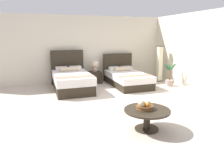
{
  "coord_description": "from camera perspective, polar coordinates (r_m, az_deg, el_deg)",
  "views": [
    {
      "loc": [
        -2.1,
        -5.49,
        1.91
      ],
      "look_at": [
        -0.03,
        0.56,
        0.76
      ],
      "focal_mm": 34.21,
      "sensor_mm": 36.0,
      "label": 1
    }
  ],
  "objects": [
    {
      "name": "ground_plane",
      "position": [
        6.18,
        1.92,
        -7.91
      ],
      "size": [
        9.78,
        10.02,
        0.02
      ],
      "primitive_type": "cube",
      "color": "beige"
    },
    {
      "name": "wall_back",
      "position": [
        8.97,
        -5.38,
        6.57
      ],
      "size": [
        9.78,
        0.12,
        2.7
      ],
      "primitive_type": "cube",
      "color": "beige",
      "rests_on": "ground"
    },
    {
      "name": "wall_side_right",
      "position": [
        7.87,
        22.49,
        5.34
      ],
      "size": [
        0.12,
        5.62,
        2.7
      ],
      "primitive_type": "cube",
      "color": "beige",
      "rests_on": "ground"
    },
    {
      "name": "bed_near_window",
      "position": [
        7.67,
        -10.72,
        -1.81
      ],
      "size": [
        1.27,
        2.17,
        1.34
      ],
      "color": "#2C2419",
      "rests_on": "ground"
    },
    {
      "name": "bed_near_corner",
      "position": [
        8.25,
        3.98,
        -1.21
      ],
      "size": [
        1.28,
        2.19,
        1.15
      ],
      "color": "#2C2419",
      "rests_on": "ground"
    },
    {
      "name": "nightstand",
      "position": [
        8.67,
        -4.53,
        -1.04
      ],
      "size": [
        0.47,
        0.48,
        0.45
      ],
      "color": "#2C2419",
      "rests_on": "ground"
    },
    {
      "name": "table_lamp",
      "position": [
        8.6,
        -4.61,
        2.17
      ],
      "size": [
        0.29,
        0.29,
        0.43
      ],
      "color": "tan",
      "rests_on": "nightstand"
    },
    {
      "name": "coffee_table",
      "position": [
        4.48,
        9.35,
        -10.72
      ],
      "size": [
        0.94,
        0.94,
        0.43
      ],
      "color": "#2C2419",
      "rests_on": "ground"
    },
    {
      "name": "fruit_bowl",
      "position": [
        4.42,
        8.59,
        -8.57
      ],
      "size": [
        0.37,
        0.37,
        0.2
      ],
      "color": "brown",
      "rests_on": "coffee_table"
    },
    {
      "name": "loose_apple",
      "position": [
        4.69,
        9.78,
        -7.84
      ],
      "size": [
        0.08,
        0.08,
        0.08
      ],
      "color": "#B83721",
      "rests_on": "coffee_table"
    },
    {
      "name": "floor_lamp_corner",
      "position": [
        9.13,
        12.6,
        2.57
      ],
      "size": [
        0.23,
        0.23,
        1.48
      ],
      "color": "#2D1D25",
      "rests_on": "ground"
    },
    {
      "name": "potted_palm",
      "position": [
        8.43,
        15.1,
        -1.38
      ],
      "size": [
        0.5,
        0.49,
        0.89
      ],
      "color": "#A38C82",
      "rests_on": "ground"
    }
  ]
}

